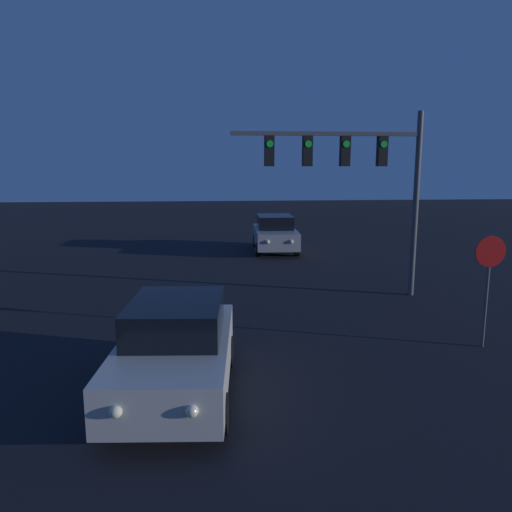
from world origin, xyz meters
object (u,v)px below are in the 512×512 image
Objects in this scene: car_near at (176,349)px; car_far at (275,233)px; traffic_signal_mast at (357,167)px; stop_sign at (489,271)px.

car_near is 1.01× the size of car_far.
traffic_signal_mast is at bearing 101.38° from car_far.
car_near is 1.71× the size of stop_sign.
stop_sign is at bearing -69.49° from traffic_signal_mast.
stop_sign is (3.14, -13.15, 0.92)m from car_far.
traffic_signal_mast is at bearing 110.51° from stop_sign.
stop_sign reaches higher than car_near.
traffic_signal_mast reaches higher than car_near.
car_far is (3.69, 14.96, 0.00)m from car_near.
traffic_signal_mast is 2.27× the size of stop_sign.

